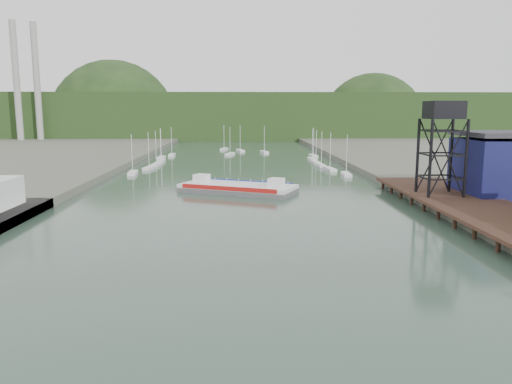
{
  "coord_description": "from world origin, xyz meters",
  "views": [
    {
      "loc": [
        0.41,
        -26.26,
        16.66
      ],
      "look_at": [
        2.93,
        50.42,
        4.0
      ],
      "focal_mm": 35.0,
      "sensor_mm": 36.0,
      "label": 1
    }
  ],
  "objects": [
    {
      "name": "east_pier",
      "position": [
        37.0,
        45.0,
        1.9
      ],
      "size": [
        14.0,
        70.0,
        2.45
      ],
      "color": "black",
      "rests_on": "ground"
    },
    {
      "name": "lift_tower",
      "position": [
        35.0,
        58.0,
        15.65
      ],
      "size": [
        6.5,
        6.5,
        16.0
      ],
      "color": "black",
      "rests_on": "east_pier"
    },
    {
      "name": "marina_sailboats",
      "position": [
        0.08,
        138.46,
        0.35
      ],
      "size": [
        57.71,
        92.65,
        0.9
      ],
      "color": "silver",
      "rests_on": "ground"
    },
    {
      "name": "smokestacks",
      "position": [
        -106.0,
        232.5,
        30.0
      ],
      "size": [
        11.2,
        8.2,
        60.0
      ],
      "color": "gray",
      "rests_on": "ground"
    },
    {
      "name": "distant_hills",
      "position": [
        -3.98,
        301.35,
        10.38
      ],
      "size": [
        500.0,
        120.0,
        80.0
      ],
      "color": "black",
      "rests_on": "ground"
    },
    {
      "name": "chain_ferry",
      "position": [
        0.0,
        74.26,
        0.96
      ],
      "size": [
        24.92,
        17.93,
        3.33
      ],
      "rotation": [
        0.0,
        0.0,
        -0.42
      ],
      "color": "#525255",
      "rests_on": "ground"
    }
  ]
}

